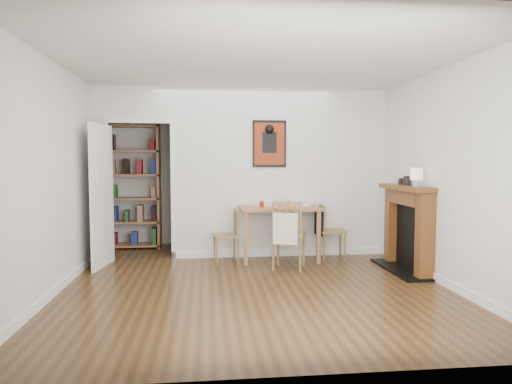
{
  "coord_description": "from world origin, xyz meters",
  "views": [
    {
      "loc": [
        -0.56,
        -5.62,
        1.5
      ],
      "look_at": [
        0.11,
        0.6,
        1.06
      ],
      "focal_mm": 32.0,
      "sensor_mm": 36.0,
      "label": 1
    }
  ],
  "objects": [
    {
      "name": "chair_right",
      "position": [
        1.32,
        1.1,
        0.43
      ],
      "size": [
        0.49,
        0.44,
        0.82
      ],
      "color": "olive",
      "rests_on": "ground"
    },
    {
      "name": "red_glass",
      "position": [
        0.25,
        1.04,
        0.85
      ],
      "size": [
        0.07,
        0.07,
        0.08
      ],
      "primitive_type": "cylinder",
      "color": "maroon",
      "rests_on": "dining_table"
    },
    {
      "name": "orange_fruit",
      "position": [
        0.7,
        1.2,
        0.85
      ],
      "size": [
        0.08,
        0.08,
        0.08
      ],
      "primitive_type": "sphere",
      "color": "#FF610D",
      "rests_on": "dining_table"
    },
    {
      "name": "mantel_lamp",
      "position": [
        2.08,
        -0.12,
        1.31
      ],
      "size": [
        0.16,
        0.16,
        0.24
      ],
      "color": "silver",
      "rests_on": "fireplace"
    },
    {
      "name": "room_shell",
      "position": [
        0.1,
        1.34,
        1.3
      ],
      "size": [
        5.2,
        5.2,
        5.2
      ],
      "color": "silver",
      "rests_on": "ground"
    },
    {
      "name": "bookshelf",
      "position": [
        -1.8,
        2.32,
        1.04
      ],
      "size": [
        0.89,
        0.36,
        2.12
      ],
      "color": "#936744",
      "rests_on": "ground"
    },
    {
      "name": "fireplace",
      "position": [
        2.16,
        0.25,
        0.62
      ],
      "size": [
        0.45,
        1.25,
        1.16
      ],
      "color": "brown",
      "rests_on": "ground"
    },
    {
      "name": "ceramic_jar_a",
      "position": [
        2.15,
        0.32,
        1.22
      ],
      "size": [
        0.11,
        0.11,
        0.13
      ],
      "primitive_type": "cylinder",
      "color": "black",
      "rests_on": "fireplace"
    },
    {
      "name": "ceramic_jar_b",
      "position": [
        2.16,
        0.52,
        1.2
      ],
      "size": [
        0.07,
        0.07,
        0.09
      ],
      "primitive_type": "cylinder",
      "color": "black",
      "rests_on": "fireplace"
    },
    {
      "name": "ground",
      "position": [
        0.0,
        0.0,
        0.0
      ],
      "size": [
        5.2,
        5.2,
        0.0
      ],
      "primitive_type": "plane",
      "color": "#4F3419",
      "rests_on": "ground"
    },
    {
      "name": "dining_table",
      "position": [
        0.52,
        1.1,
        0.71
      ],
      "size": [
        1.19,
        0.76,
        0.81
      ],
      "color": "#936744",
      "rests_on": "ground"
    },
    {
      "name": "chair_left",
      "position": [
        -0.29,
        0.99,
        0.39
      ],
      "size": [
        0.43,
        0.43,
        0.78
      ],
      "color": "olive",
      "rests_on": "ground"
    },
    {
      "name": "placemat",
      "position": [
        0.31,
        1.19,
        0.81
      ],
      "size": [
        0.36,
        0.28,
        0.0
      ],
      "primitive_type": "cube",
      "rotation": [
        0.0,
        0.0,
        -0.04
      ],
      "color": "beige",
      "rests_on": "dining_table"
    },
    {
      "name": "notebook",
      "position": [
        0.86,
        1.2,
        0.82
      ],
      "size": [
        0.33,
        0.28,
        0.01
      ],
      "primitive_type": "cube",
      "rotation": [
        0.0,
        0.0,
        -0.31
      ],
      "color": "silver",
      "rests_on": "dining_table"
    },
    {
      "name": "chair_front",
      "position": [
        0.56,
        0.52,
        0.48
      ],
      "size": [
        0.61,
        0.64,
        0.95
      ],
      "color": "olive",
      "rests_on": "ground"
    }
  ]
}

